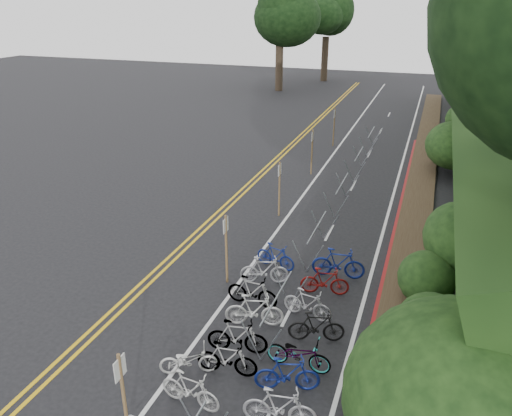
{
  "coord_description": "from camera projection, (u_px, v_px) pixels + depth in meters",
  "views": [
    {
      "loc": [
        6.5,
        -8.59,
        9.03
      ],
      "look_at": [
        0.38,
        8.58,
        1.3
      ],
      "focal_mm": 35.0,
      "sensor_mm": 36.0,
      "label": 1
    }
  ],
  "objects": [
    {
      "name": "road_markings",
      "position": [
        273.0,
        223.0,
        21.54
      ],
      "size": [
        7.47,
        80.0,
        0.01
      ],
      "color": "gold",
      "rests_on": "ground"
    },
    {
      "name": "ground",
      "position": [
        132.0,
        373.0,
        12.99
      ],
      "size": [
        120.0,
        120.0,
        0.0
      ],
      "primitive_type": "plane",
      "color": "black",
      "rests_on": "ground"
    },
    {
      "name": "signpost_near",
      "position": [
        123.0,
        391.0,
        10.6
      ],
      "size": [
        0.08,
        0.4,
        2.27
      ],
      "color": "brown",
      "rests_on": "ground"
    },
    {
      "name": "bike_racks_rest",
      "position": [
        342.0,
        189.0,
        23.0
      ],
      "size": [
        1.14,
        23.0,
        1.17
      ],
      "color": "gray",
      "rests_on": "ground"
    },
    {
      "name": "signposts_rest",
      "position": [
        297.0,
        165.0,
        24.38
      ],
      "size": [
        0.08,
        18.4,
        2.5
      ],
      "color": "brown",
      "rests_on": "ground"
    },
    {
      "name": "bike_valet",
      "position": [
        261.0,
        348.0,
        13.15
      ],
      "size": [
        3.36,
        11.63,
        1.1
      ],
      "color": "#9E9EA3",
      "rests_on": "ground"
    },
    {
      "name": "bike_front",
      "position": [
        189.0,
        360.0,
        12.86
      ],
      "size": [
        1.12,
        1.6,
        0.8
      ],
      "primitive_type": "imported",
      "rotation": [
        0.0,
        0.0,
        2.0
      ],
      "color": "beige",
      "rests_on": "ground"
    },
    {
      "name": "red_curb",
      "position": [
        398.0,
        222.0,
        21.61
      ],
      "size": [
        0.25,
        28.0,
        0.1
      ],
      "primitive_type": "cube",
      "color": "maroon",
      "rests_on": "ground"
    }
  ]
}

